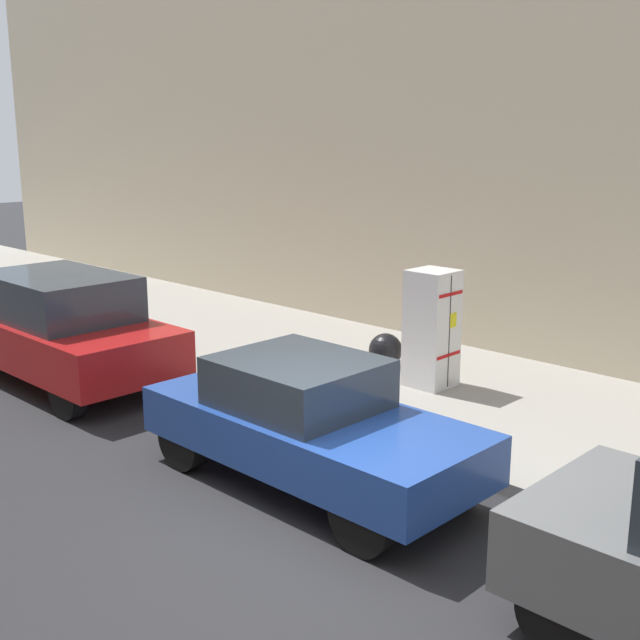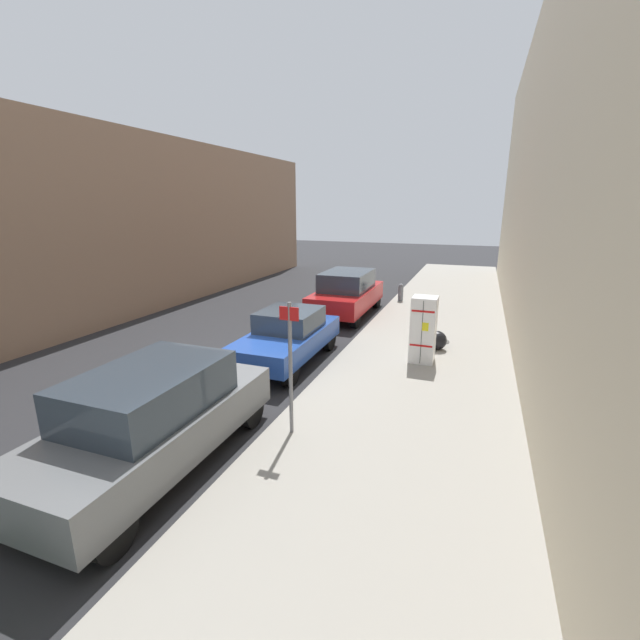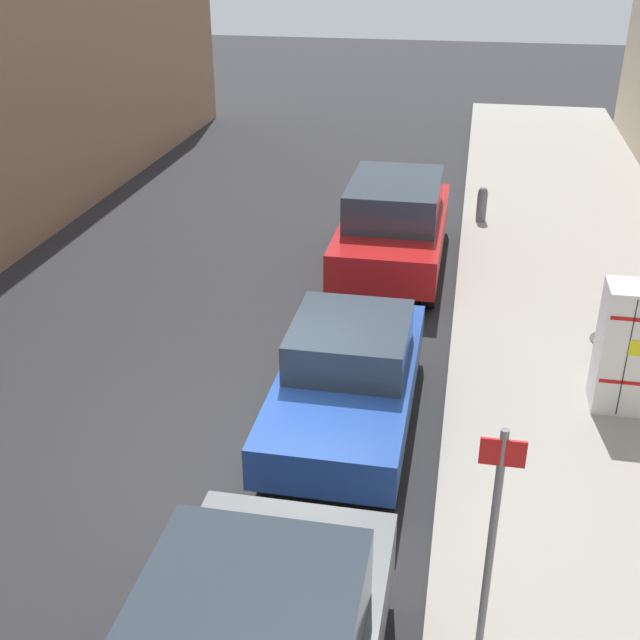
% 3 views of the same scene
% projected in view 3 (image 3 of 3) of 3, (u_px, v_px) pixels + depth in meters
% --- Properties ---
extents(ground_plane, '(80.00, 80.00, 0.00)m').
position_uv_depth(ground_plane, '(266.00, 455.00, 10.27)').
color(ground_plane, '#28282B').
extents(sidewalk_slab, '(4.60, 44.00, 0.17)m').
position_uv_depth(sidewalk_slab, '(634.00, 492.00, 9.48)').
color(sidewalk_slab, '#9E998E').
rests_on(sidewalk_slab, ground).
extents(discarded_refrigerator, '(0.65, 0.65, 1.78)m').
position_uv_depth(discarded_refrigerator, '(623.00, 347.00, 10.66)').
color(discarded_refrigerator, white).
rests_on(discarded_refrigerator, sidewalk_slab).
extents(manhole_cover, '(0.70, 0.70, 0.02)m').
position_uv_depth(manhole_cover, '(613.00, 341.00, 12.70)').
color(manhole_cover, '#47443F').
rests_on(manhole_cover, sidewalk_slab).
extents(street_sign_post, '(0.36, 0.07, 2.49)m').
position_uv_depth(street_sign_post, '(492.00, 540.00, 6.62)').
color(street_sign_post, slate).
rests_on(street_sign_post, sidewalk_slab).
extents(fire_hydrant, '(0.22, 0.22, 0.77)m').
position_uv_depth(fire_hydrant, '(482.00, 204.00, 17.61)').
color(fire_hydrant, slate).
rests_on(fire_hydrant, sidewalk_slab).
extents(trash_bag, '(0.56, 0.56, 0.56)m').
position_uv_depth(trash_bag, '(625.00, 350.00, 11.87)').
color(trash_bag, black).
rests_on(trash_bag, sidewalk_slab).
extents(parked_suv_red, '(1.92, 4.55, 1.76)m').
position_uv_depth(parked_suv_red, '(394.00, 223.00, 15.44)').
color(parked_suv_red, red).
rests_on(parked_suv_red, ground).
extents(parked_hatchback_blue, '(1.72, 4.08, 1.47)m').
position_uv_depth(parked_hatchback_blue, '(348.00, 376.00, 10.58)').
color(parked_hatchback_blue, '#23479E').
rests_on(parked_hatchback_blue, ground).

